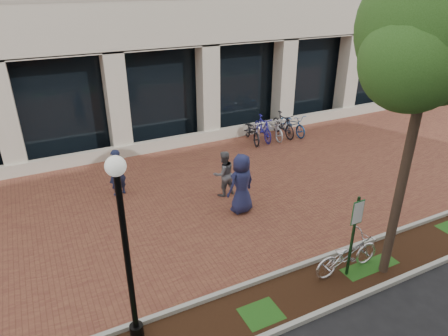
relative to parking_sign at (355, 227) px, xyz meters
name	(u,v)px	position (x,y,z in m)	size (l,w,h in m)	color
ground	(215,193)	(-1.14, 5.25, -1.43)	(120.00, 120.00, 0.00)	black
brick_plaza	(215,193)	(-1.14, 5.25, -1.43)	(40.00, 9.00, 0.01)	brown
planting_strip	(310,289)	(-1.14, 0.00, -1.43)	(40.00, 1.50, 0.01)	black
curb_plaza_side	(292,269)	(-1.14, 0.75, -1.37)	(40.00, 0.12, 0.12)	#A5A59C
curb_street_side	(331,308)	(-1.14, -0.75, -1.37)	(40.00, 0.12, 0.12)	#A5A59C
parking_sign	(355,227)	(0.00, 0.00, 0.00)	(0.34, 0.07, 2.23)	#133618
lamppost	(126,245)	(-5.19, 0.49, 0.87)	(0.36, 0.36, 4.07)	black
street_tree	(433,39)	(0.98, -0.26, 4.20)	(3.58, 2.98, 7.32)	#463528
locked_bicycle	(347,254)	(0.07, 0.15, -0.93)	(0.67, 1.91, 1.00)	silver
pedestrian_left	(117,173)	(-4.11, 6.65, -0.60)	(0.61, 0.40, 1.66)	#1B2244
pedestrian_mid	(224,174)	(-0.92, 5.04, -0.64)	(0.77, 0.60, 1.59)	#5D5E62
pedestrian_right	(241,184)	(-0.90, 3.85, -0.46)	(0.95, 0.62, 1.94)	#1F234E
bollard	(259,137)	(2.32, 8.15, -0.95)	(0.12, 0.12, 0.96)	silver
bike_rack_cluster	(273,127)	(3.51, 8.85, -0.91)	(3.07, 2.02, 1.12)	black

